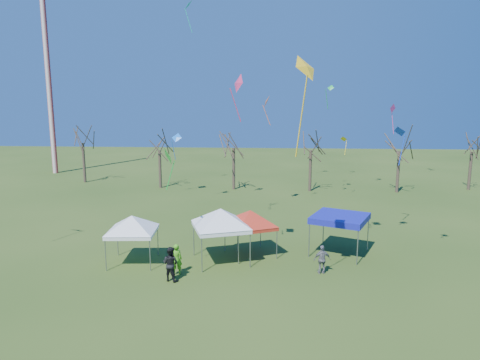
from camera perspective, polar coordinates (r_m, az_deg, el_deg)
The scene contains 25 objects.
ground at distance 24.32m, azimuth -0.36°, elevation -12.69°, with size 140.00×140.00×0.00m, color #2D4917.
radio_mast at distance 63.81m, azimuth -24.16°, elevation 12.03°, with size 0.70×0.70×25.00m, color silver.
tree_0 at distance 54.72m, azimuth -20.35°, elevation 6.42°, with size 3.83×3.83×8.44m.
tree_1 at distance 48.78m, azimuth -10.75°, elevation 5.68°, with size 3.42×3.42×7.54m.
tree_2 at distance 47.01m, azimuth -0.86°, elevation 6.30°, with size 3.71×3.71×8.18m.
tree_3 at distance 46.70m, azimuth 9.48°, elevation 5.88°, with size 3.59×3.59×7.91m.
tree_4 at distance 48.40m, azimuth 20.59°, elevation 5.50°, with size 3.58×3.58×7.89m.
tree_5 at distance 53.26m, azimuth 28.65°, elevation 4.92°, with size 3.39×3.39×7.46m.
tent_white_west at distance 26.18m, azimuth -14.24°, elevation -5.04°, with size 3.81×3.81×3.37m.
tent_white_mid at distance 25.54m, azimuth -2.60°, elevation -4.31°, with size 4.06×4.06×3.80m.
tent_red at distance 26.70m, azimuth 1.38°, elevation -4.45°, with size 3.58×3.58×3.36m.
tent_blue at distance 27.78m, azimuth 13.19°, elevation -5.01°, with size 4.20×4.20×2.51m.
person_green at distance 24.48m, azimuth -8.50°, elevation -10.41°, with size 0.65×0.42×1.78m, color #45A31A.
person_grey at distance 24.79m, azimuth 10.90°, elevation -10.37°, with size 0.97×0.40×1.65m, color slate.
person_dark at distance 23.71m, azimuth -9.25°, elevation -10.97°, with size 0.92×0.72×1.90m, color black.
kite_27 at distance 24.29m, azimuth -0.29°, elevation 12.72°, with size 0.92×1.13×2.70m.
kite_24 at distance 36.95m, azimuth -6.92°, elevation 22.16°, with size 0.87×1.10×2.53m.
kite_5 at distance 19.24m, azimuth 8.78°, elevation 14.49°, with size 1.58×1.66×4.49m.
kite_13 at distance 44.92m, azimuth -8.46°, elevation 5.59°, with size 1.29×1.04×2.85m.
kite_19 at distance 43.87m, azimuth 13.68°, elevation 5.28°, with size 0.87×0.78×1.90m.
kite_22 at distance 43.76m, azimuth 11.95°, elevation 11.80°, with size 0.95×0.90×2.41m.
kite_12 at distance 46.34m, azimuth 19.66°, elevation 8.92°, with size 0.90×0.84×3.09m.
kite_1 at distance 23.28m, azimuth -9.49°, elevation 3.11°, with size 0.88×1.10×2.29m.
kite_17 at distance 33.41m, azimuth 20.55°, elevation 6.01°, with size 1.11×1.15×2.88m.
kite_11 at distance 37.73m, azimuth 3.54°, elevation 10.38°, with size 0.72×1.23×2.64m.
Camera 1 is at (1.82, -22.34, 9.44)m, focal length 32.00 mm.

